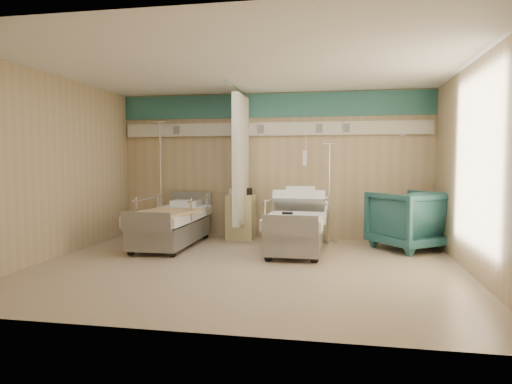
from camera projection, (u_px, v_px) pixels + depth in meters
ground at (246, 267)px, 6.45m from camera, size 6.00×5.00×0.00m
room_walls at (247, 135)px, 6.57m from camera, size 6.04×5.04×2.82m
bed_right at (297, 232)px, 7.59m from camera, size 1.00×2.16×0.63m
bed_left at (172, 228)px, 7.99m from camera, size 1.00×2.16×0.63m
bedside_cabinet at (241, 217)px, 8.67m from camera, size 0.50×0.48×0.85m
visitor_armchair at (409, 220)px, 7.69m from camera, size 1.52×1.52×1.00m
waffle_blanket at (411, 188)px, 7.64m from camera, size 0.79×0.77×0.07m
iv_stand_right at (329, 222)px, 8.34m from camera, size 0.33×0.33×1.82m
iv_stand_left at (161, 215)px, 8.76m from camera, size 0.40×0.40×2.25m
call_remote at (287, 213)px, 7.39m from camera, size 0.18×0.10×0.04m
tan_blanket at (165, 212)px, 7.50m from camera, size 1.05×1.24×0.04m
toiletry_bag at (246, 191)px, 8.68m from camera, size 0.27×0.23×0.13m
white_cup at (231, 192)px, 8.67m from camera, size 0.10×0.10×0.12m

